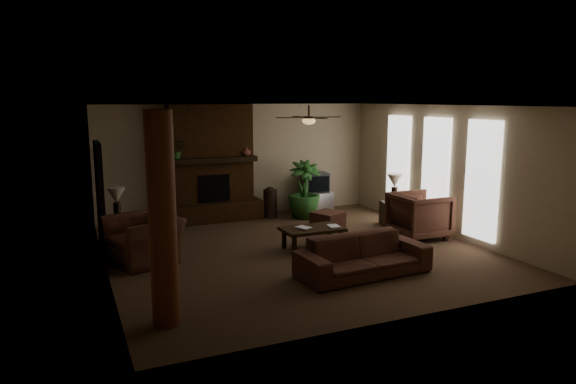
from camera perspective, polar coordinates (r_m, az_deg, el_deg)
name	(u,v)px	position (r m, az deg, el deg)	size (l,w,h in m)	color
room_shell	(296,180)	(9.97, 0.91, 1.33)	(7.00, 7.00, 7.00)	brown
fireplace	(211,173)	(12.76, -8.35, 2.04)	(2.40, 0.70, 2.80)	#492B13
windows	(435,171)	(11.96, 15.76, 2.18)	(0.08, 3.65, 2.35)	white
log_column	(162,221)	(6.85, -13.53, -3.04)	(0.36, 0.36, 2.80)	brown
doorway	(100,195)	(10.97, -19.79, -0.33)	(0.10, 1.00, 2.10)	black
ceiling_fan	(309,119)	(10.30, 2.29, 7.92)	(1.35, 1.35, 0.37)	black
sofa	(364,249)	(8.89, 8.23, -6.21)	(2.27, 0.66, 0.89)	#4F2E21
armchair_left	(143,232)	(9.83, -15.54, -4.21)	(1.27, 0.82, 1.11)	#4F2E21
armchair_right	(420,213)	(11.42, 14.14, -2.26)	(1.05, 0.98, 1.08)	#4F2E21
coffee_table	(312,230)	(10.32, 2.68, -4.20)	(1.20, 0.70, 0.43)	black
ottoman	(328,221)	(11.92, 4.36, -3.12)	(0.60, 0.60, 0.40)	#4F2E21
tv_stand	(316,202)	(13.82, 3.08, -1.05)	(0.85, 0.50, 0.50)	#B8B8BB
tv	(315,183)	(13.70, 2.96, 1.02)	(0.70, 0.59, 0.52)	#3B3B3E
floor_vase	(270,200)	(13.06, -1.95, -0.89)	(0.34, 0.34, 0.77)	#32211B
floor_plant	(304,202)	(12.97, 1.78, -1.11)	(0.80, 1.42, 0.80)	#2A5923
side_table_left	(120,233)	(11.07, -17.85, -4.22)	(0.50, 0.50, 0.55)	black
lamp_left	(116,198)	(10.87, -18.19, -0.58)	(0.46, 0.46, 0.65)	black
side_table_right	(392,213)	(12.52, 11.29, -2.30)	(0.50, 0.50, 0.55)	black
lamp_right	(395,183)	(12.43, 11.55, 1.01)	(0.41, 0.41, 0.65)	black
mantel_plant	(176,152)	(12.31, -12.08, 4.30)	(0.38, 0.42, 0.33)	#2A5923
mantel_vase	(246,151)	(12.72, -4.56, 4.43)	(0.22, 0.23, 0.22)	brown
book_a	(300,222)	(10.14, 1.28, -3.29)	(0.22, 0.03, 0.29)	#999999
book_b	(328,220)	(10.34, 4.43, -3.04)	(0.21, 0.02, 0.29)	#999999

